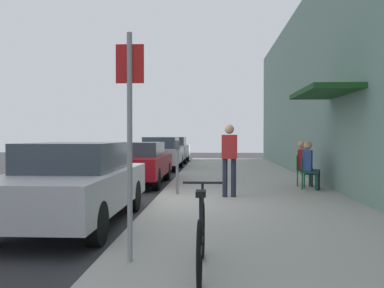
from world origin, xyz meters
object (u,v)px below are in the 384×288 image
at_px(parked_car_0, 73,182).
at_px(seated_patron_0, 310,163).
at_px(parked_car_3, 172,149).
at_px(seated_patron_1, 304,162).
at_px(bicycle_0, 201,238).
at_px(parking_meter, 177,163).
at_px(street_sign, 130,128).
at_px(pedestrian_standing, 229,154).
at_px(cafe_chair_1, 301,168).
at_px(parked_car_1, 137,162).
at_px(cafe_chair_0, 308,171).
at_px(parked_car_2, 161,153).

distance_m(parked_car_0, seated_patron_0, 6.52).
xyz_separation_m(parked_car_0, parked_car_3, (0.00, 17.48, 0.03)).
bearing_deg(parked_car_0, parked_car_3, 90.00).
relative_size(seated_patron_0, seated_patron_1, 1.00).
distance_m(parked_car_3, bicycle_0, 20.44).
relative_size(parked_car_3, parking_meter, 3.33).
xyz_separation_m(parking_meter, street_sign, (-0.05, -5.56, 0.75)).
bearing_deg(pedestrian_standing, parking_meter, 162.62).
xyz_separation_m(street_sign, seated_patron_1, (3.51, 7.43, -0.82)).
distance_m(parked_car_0, bicycle_0, 3.67).
xyz_separation_m(cafe_chair_1, pedestrian_standing, (-2.14, -2.28, 0.50)).
relative_size(parking_meter, seated_patron_1, 1.02).
relative_size(bicycle_0, seated_patron_0, 1.33).
bearing_deg(parked_car_1, bicycle_0, -75.41).
height_order(parked_car_1, parked_car_3, parked_car_3).
height_order(parked_car_3, cafe_chair_0, parked_car_3).
distance_m(parked_car_0, cafe_chair_0, 6.49).
height_order(parked_car_2, pedestrian_standing, pedestrian_standing).
height_order(parked_car_2, cafe_chair_0, parked_car_2).
xyz_separation_m(parked_car_2, pedestrian_standing, (2.81, -9.50, 0.35)).
distance_m(parked_car_1, seated_patron_0, 5.38).
xyz_separation_m(street_sign, bicycle_0, (0.82, -0.34, -1.16)).
bearing_deg(pedestrian_standing, street_sign, -104.25).
height_order(cafe_chair_0, cafe_chair_1, same).
xyz_separation_m(parking_meter, cafe_chair_0, (3.41, 1.11, -0.26)).
bearing_deg(street_sign, seated_patron_0, 62.13).
bearing_deg(seated_patron_0, street_sign, -117.87).
distance_m(bicycle_0, seated_patron_0, 7.50).
bearing_deg(cafe_chair_1, seated_patron_0, -85.67).
xyz_separation_m(parked_car_0, street_sign, (1.50, -2.49, 0.90)).
bearing_deg(pedestrian_standing, bicycle_0, -95.09).
bearing_deg(parking_meter, pedestrian_standing, -17.38).
distance_m(parked_car_3, seated_patron_0, 14.23).
bearing_deg(parking_meter, parked_car_2, 99.67).
xyz_separation_m(parked_car_1, parking_meter, (1.55, -3.02, 0.18)).
distance_m(parked_car_0, seated_patron_1, 7.04).
distance_m(parked_car_0, parked_car_1, 6.09).
bearing_deg(parked_car_1, parked_car_3, 90.00).
relative_size(parked_car_0, cafe_chair_1, 5.06).
bearing_deg(parked_car_1, parked_car_0, -90.00).
xyz_separation_m(parking_meter, seated_patron_0, (3.47, 1.09, -0.07)).
distance_m(parking_meter, seated_patron_0, 3.63).
height_order(parked_car_1, cafe_chair_1, parked_car_1).
distance_m(parked_car_2, pedestrian_standing, 9.91).
bearing_deg(street_sign, parked_car_3, 94.30).
relative_size(street_sign, seated_patron_0, 2.02).
bearing_deg(parked_car_0, parked_car_1, 90.00).
bearing_deg(parked_car_0, cafe_chair_0, 40.13).
bearing_deg(parked_car_1, cafe_chair_0, -21.11).
bearing_deg(parked_car_0, bicycle_0, -50.62).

